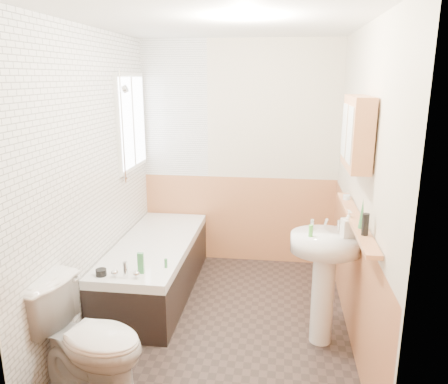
{
  "coord_description": "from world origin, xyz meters",
  "views": [
    {
      "loc": [
        0.48,
        -3.42,
        2.1
      ],
      "look_at": [
        0.0,
        0.15,
        1.15
      ],
      "focal_mm": 35.0,
      "sensor_mm": 36.0,
      "label": 1
    }
  ],
  "objects_px": {
    "sink": "(324,266)",
    "toilet": "(88,341)",
    "medicine_cabinet": "(357,133)",
    "pine_shelf": "(355,219)",
    "bathtub": "(156,266)"
  },
  "relations": [
    {
      "from": "sink",
      "to": "toilet",
      "type": "bearing_deg",
      "value": -167.4
    },
    {
      "from": "medicine_cabinet",
      "to": "pine_shelf",
      "type": "bearing_deg",
      "value": -64.41
    },
    {
      "from": "bathtub",
      "to": "medicine_cabinet",
      "type": "relative_size",
      "value": 3.14
    },
    {
      "from": "pine_shelf",
      "to": "medicine_cabinet",
      "type": "height_order",
      "value": "medicine_cabinet"
    },
    {
      "from": "bathtub",
      "to": "medicine_cabinet",
      "type": "xyz_separation_m",
      "value": [
        1.74,
        -0.62,
        1.43
      ]
    },
    {
      "from": "sink",
      "to": "bathtub",
      "type": "bearing_deg",
      "value": 143.18
    },
    {
      "from": "medicine_cabinet",
      "to": "toilet",
      "type": "bearing_deg",
      "value": -154.67
    },
    {
      "from": "bathtub",
      "to": "sink",
      "type": "relative_size",
      "value": 1.73
    },
    {
      "from": "bathtub",
      "to": "medicine_cabinet",
      "type": "distance_m",
      "value": 2.34
    },
    {
      "from": "bathtub",
      "to": "sink",
      "type": "bearing_deg",
      "value": -22.21
    },
    {
      "from": "pine_shelf",
      "to": "toilet",
      "type": "bearing_deg",
      "value": -156.56
    },
    {
      "from": "toilet",
      "to": "medicine_cabinet",
      "type": "bearing_deg",
      "value": -50.32
    },
    {
      "from": "toilet",
      "to": "sink",
      "type": "relative_size",
      "value": 0.77
    },
    {
      "from": "bathtub",
      "to": "toilet",
      "type": "xyz_separation_m",
      "value": [
        -0.03,
        -1.46,
        0.12
      ]
    },
    {
      "from": "bathtub",
      "to": "toilet",
      "type": "relative_size",
      "value": 2.24
    }
  ]
}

